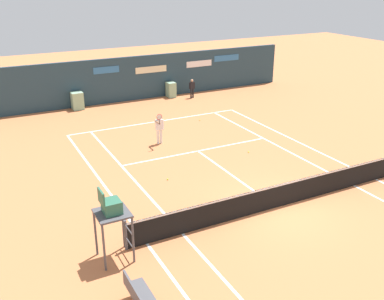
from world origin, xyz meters
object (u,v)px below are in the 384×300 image
Objects in this scene: ball_kid_centre_post at (192,87)px; tennis_ball_by_sideline at (200,120)px; umpire_chair at (112,212)px; tennis_ball_mid_court at (168,179)px; player_on_baseline at (159,127)px; tennis_ball_near_service_line at (249,152)px; player_bench at (140,295)px.

tennis_ball_by_sideline is at bearing 75.65° from ball_kid_centre_post.
umpire_chair reaches higher than tennis_ball_mid_court.
player_on_baseline reaches higher than tennis_ball_by_sideline.
tennis_ball_near_service_line is (3.42, -3.16, -0.90)m from player_on_baseline.
player_on_baseline is 26.10× the size of tennis_ball_by_sideline.
player_on_baseline is at bearing 137.33° from tennis_ball_near_service_line.
ball_kid_centre_post is 19.73× the size of tennis_ball_by_sideline.
ball_kid_centre_post is at bearing 77.86° from tennis_ball_near_service_line.
ball_kid_centre_post is 19.73× the size of tennis_ball_mid_court.
umpire_chair is at bearing 63.40° from ball_kid_centre_post.
tennis_ball_mid_court is (3.75, 4.35, -1.60)m from umpire_chair.
tennis_ball_mid_court is (-7.12, -11.51, -0.74)m from ball_kid_centre_post.
tennis_ball_by_sideline is (-1.99, -4.88, -0.74)m from ball_kid_centre_post.
ball_kid_centre_post is (11.01, 18.38, 0.26)m from player_bench.
tennis_ball_near_service_line is at bearing 11.63° from tennis_ball_mid_court.
umpire_chair is 14.21m from tennis_ball_by_sideline.
ball_kid_centre_post is at bearing 67.82° from tennis_ball_by_sideline.
ball_kid_centre_post is at bearing -129.55° from player_on_baseline.
ball_kid_centre_post is (5.69, 7.36, -0.16)m from player_on_baseline.
ball_kid_centre_post reaches higher than tennis_ball_near_service_line.
tennis_ball_near_service_line is at bearing 135.48° from player_on_baseline.
tennis_ball_by_sideline is at bearing -148.06° from player_on_baseline.
player_on_baseline is (5.32, 11.02, 0.42)m from player_bench.
player_on_baseline reaches higher than player_bench.
tennis_ball_mid_court and tennis_ball_near_service_line have the same top height.
umpire_chair is at bearing -128.97° from tennis_ball_by_sideline.
tennis_ball_mid_court is 4.96m from tennis_ball_near_service_line.
player_on_baseline is 4.74m from tennis_ball_near_service_line.
player_on_baseline is 9.30m from ball_kid_centre_post.
player_bench is 20.77× the size of tennis_ball_mid_court.
umpire_chair is 9.99m from player_on_baseline.
ball_kid_centre_post is at bearing 149.09° from player_bench.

